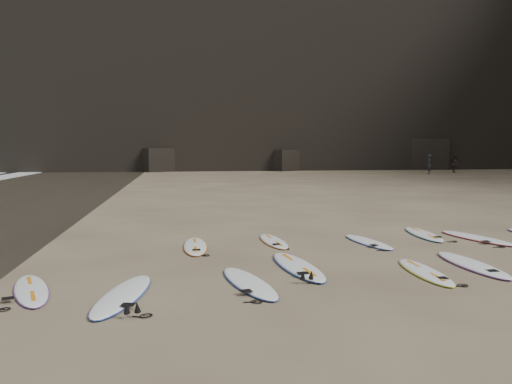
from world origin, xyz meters
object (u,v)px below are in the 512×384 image
surfboard_11 (31,290)px  person_a (429,164)px  surfboard_1 (249,282)px  person_b (456,164)px  surfboard_9 (477,238)px  surfboard_4 (472,264)px  surfboard_5 (195,246)px  surfboard_3 (425,271)px  surfboard_0 (123,294)px  surfboard_8 (424,234)px  surfboard_6 (273,241)px  surfboard_7 (368,242)px  surfboard_2 (298,266)px

surfboard_11 → person_a: 44.59m
surfboard_1 → person_b: size_ratio=1.35×
surfboard_1 → surfboard_9: size_ratio=0.95×
surfboard_4 → surfboard_5: surfboard_4 is taller
surfboard_9 → person_b: bearing=46.0°
surfboard_4 → person_a: (17.67, 35.22, 0.91)m
surfboard_1 → surfboard_3: (3.70, 0.27, -0.00)m
surfboard_0 → surfboard_8: 9.44m
surfboard_5 → surfboard_6: size_ratio=1.07×
surfboard_5 → person_a: bearing=54.8°
surfboard_4 → surfboard_7: size_ratio=1.14×
person_a → person_b: (4.42, 2.76, -0.05)m
person_b → surfboard_0: bearing=-178.9°
surfboard_1 → surfboard_4: surfboard_4 is taller
surfboard_2 → surfboard_5: surfboard_2 is taller
surfboard_2 → surfboard_3: size_ratio=1.20×
surfboard_0 → surfboard_2: size_ratio=0.94×
surfboard_1 → person_a: (22.68, 35.91, 0.91)m
surfboard_8 → person_a: size_ratio=1.31×
surfboard_6 → surfboard_8: 4.58m
surfboard_2 → surfboard_11: surfboard_2 is taller
surfboard_2 → surfboard_3: 2.62m
surfboard_6 → person_a: 38.40m
surfboard_4 → surfboard_6: bearing=138.3°
surfboard_1 → surfboard_7: size_ratio=1.08×
surfboard_2 → surfboard_5: (-2.10, 2.56, -0.01)m
person_a → surfboard_5: bearing=-16.0°
surfboard_5 → surfboard_6: surfboard_5 is taller
surfboard_4 → surfboard_8: (0.81, 3.73, -0.00)m
surfboard_5 → surfboard_7: bearing=-0.6°
surfboard_3 → surfboard_5: 5.71m
surfboard_3 → surfboard_8: 4.67m
surfboard_7 → surfboard_0: bearing=-155.4°
surfboard_7 → surfboard_3: bearing=-100.3°
surfboard_2 → surfboard_4: (3.79, -0.43, -0.00)m
surfboard_0 → surfboard_4: size_ratio=0.99×
surfboard_2 → surfboard_6: bearing=83.7°
surfboard_2 → person_b: person_b is taller
surfboard_2 → person_a: (21.46, 34.79, 0.91)m
person_b → surfboard_5: bearing=179.3°
surfboard_3 → surfboard_2: bearing=163.9°
surfboard_2 → person_b: bearing=49.9°
surfboard_1 → surfboard_5: (-0.88, 3.68, -0.00)m
surfboard_8 → surfboard_11: surfboard_8 is taller
surfboard_2 → person_a: size_ratio=1.45×
surfboard_6 → surfboard_7: 2.56m
surfboard_7 → person_b: size_ratio=1.25×
surfboard_7 → person_a: bearing=50.7°
surfboard_1 → surfboard_9: 7.89m
surfboard_6 → surfboard_8: (4.57, 0.37, 0.00)m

